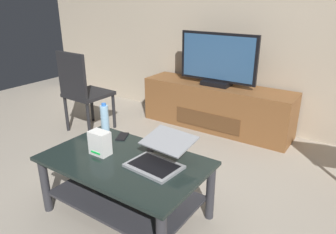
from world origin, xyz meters
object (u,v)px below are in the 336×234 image
Objects in this scene: television at (218,61)px; laptop at (160,155)px; cell_phone at (122,136)px; coffee_table at (126,177)px; router_box at (100,143)px; side_chair at (82,89)px; water_bottle_near at (105,121)px; media_cabinet at (216,107)px; tv_remote at (151,147)px.

laptop is (0.42, -1.69, -0.30)m from television.
coffee_table is at bearing -71.12° from cell_phone.
side_chair is at bearing 143.12° from router_box.
laptop is 2.47× the size of router_box.
television is 3.29× the size of water_bottle_near.
media_cabinet is at bearing 90.00° from television.
cell_phone is at bearing 102.04° from router_box.
media_cabinet is 1.85m from router_box.
side_chair is 1.78m from laptop.
side_chair is 1.48m from router_box.
side_chair is at bearing 122.65° from tv_remote.
side_chair is at bearing 146.96° from water_bottle_near.
router_box is (-0.01, -1.81, -0.28)m from television.
television is 0.97× the size of side_chair.
television reaches higher than laptop.
tv_remote is (0.24, -1.55, -0.35)m from television.
tv_remote is at bearing 46.99° from router_box.
coffee_table is 1.81m from media_cabinet.
coffee_table is 6.59× the size of router_box.
television is 1.83m from router_box.
coffee_table is at bearing -31.85° from side_chair.
television is (-0.00, -0.02, 0.54)m from media_cabinet.
router_box is at bearing -90.17° from television.
water_bottle_near is at bearing 169.22° from laptop.
router_box is 1.06× the size of tv_remote.
tv_remote is at bearing 3.25° from water_bottle_near.
side_chair reaches higher than tv_remote.
media_cabinet is 4.20× the size of laptop.
water_bottle_near reaches higher than coffee_table.
water_bottle_near reaches higher than cell_phone.
cell_phone is at bearing -27.87° from side_chair.
coffee_table is at bearing 10.29° from router_box.
router_box reaches higher than media_cabinet.
coffee_table is 0.29m from router_box.
laptop is 0.52m from cell_phone.
television reaches higher than cell_phone.
coffee_table is 0.50m from water_bottle_near.
water_bottle_near is at bearing 127.33° from router_box.
laptop is (0.23, 0.09, 0.20)m from coffee_table.
laptop is at bearing -25.54° from side_chair.
side_chair is (-1.37, 0.85, 0.20)m from coffee_table.
laptop is 2.62× the size of tv_remote.
cell_phone is (-0.07, -1.52, -0.36)m from television.
laptop is (0.42, -1.71, 0.24)m from media_cabinet.
water_bottle_near is (-0.18, -1.58, -0.23)m from television.
router_box is at bearing -103.23° from cell_phone.
media_cabinet is at bearing 65.01° from tv_remote.
water_bottle_near is 0.44m from tv_remote.
media_cabinet is 1.78m from laptop.
water_bottle_near is 1.71× the size of tv_remote.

